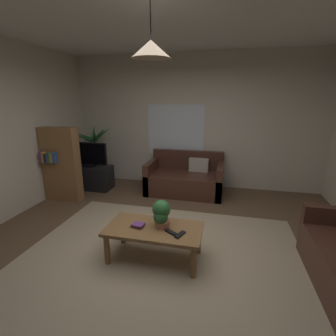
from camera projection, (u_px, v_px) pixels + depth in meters
The scene contains 16 objects.
floor at pixel (163, 254), 3.13m from camera, with size 5.33×5.41×0.02m, color brown.
rug at pixel (158, 263), 2.94m from camera, with size 3.46×2.98×0.01m, color tan.
wall_back at pixel (194, 122), 5.31m from camera, with size 5.45×0.06×2.81m, color beige.
window_pane at pixel (176, 131), 5.42m from camera, with size 1.23×0.01×1.12m, color white.
couch_under_window at pixel (185, 179), 5.14m from camera, with size 1.54×0.88×0.82m.
coffee_table at pixel (154, 232), 2.96m from camera, with size 1.14×0.58×0.42m.
book_on_table_0 at pixel (137, 226), 2.96m from camera, with size 0.15×0.08×0.02m, color #99663F.
book_on_table_1 at pixel (138, 225), 2.95m from camera, with size 0.14×0.11×0.02m, color #72387F.
remote_on_table_0 at pixel (180, 235), 2.77m from camera, with size 0.05×0.16×0.02m, color black.
remote_on_table_1 at pixel (171, 232), 2.81m from camera, with size 0.05×0.16×0.02m, color black.
potted_plant_on_table at pixel (161, 213), 2.92m from camera, with size 0.22×0.23×0.33m.
tv_stand at pixel (91, 177), 5.36m from camera, with size 0.90×0.44×0.50m, color black.
tv at pixel (88, 154), 5.20m from camera, with size 0.83×0.16×0.52m.
potted_palm_corner at pixel (95, 156), 5.72m from camera, with size 0.98×0.80×1.34m.
bookshelf_corner at pixel (61, 164), 4.64m from camera, with size 0.70×0.31×1.40m.
pendant_lamp at pixel (151, 49), 2.41m from camera, with size 0.40×0.40×0.53m.
Camera 1 is at (0.69, -2.63, 1.90)m, focal length 26.41 mm.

